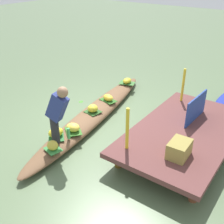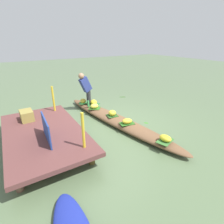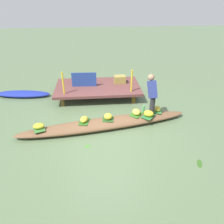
{
  "view_description": "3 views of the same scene",
  "coord_description": "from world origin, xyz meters",
  "px_view_note": "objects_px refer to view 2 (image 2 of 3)",
  "views": [
    {
      "loc": [
        4.53,
        3.8,
        3.34
      ],
      "look_at": [
        0.1,
        0.61,
        0.42
      ],
      "focal_mm": 44.7,
      "sensor_mm": 36.0,
      "label": 1
    },
    {
      "loc": [
        -4.34,
        2.76,
        2.56
      ],
      "look_at": [
        -0.06,
        0.16,
        0.45
      ],
      "focal_mm": 28.09,
      "sensor_mm": 36.0,
      "label": 2
    },
    {
      "loc": [
        -0.27,
        -5.45,
        3.64
      ],
      "look_at": [
        0.23,
        0.21,
        0.4
      ],
      "focal_mm": 34.52,
      "sensor_mm": 36.0,
      "label": 3
    }
  ],
  "objects_px": {
    "banana_bunch_3": "(94,102)",
    "vendor_person": "(86,87)",
    "banana_bunch_1": "(83,101)",
    "market_banner": "(46,129)",
    "vendor_boat": "(115,120)",
    "produce_crate": "(27,116)",
    "water_bottle": "(88,104)",
    "banana_bunch_4": "(112,113)",
    "banana_bunch_5": "(94,106)",
    "banana_bunch_2": "(165,138)",
    "banana_bunch_0": "(127,121)"
  },
  "relations": [
    {
      "from": "vendor_person",
      "to": "water_bottle",
      "type": "height_order",
      "value": "vendor_person"
    },
    {
      "from": "vendor_person",
      "to": "produce_crate",
      "type": "bearing_deg",
      "value": 108.77
    },
    {
      "from": "vendor_boat",
      "to": "banana_bunch_2",
      "type": "xyz_separation_m",
      "value": [
        -1.87,
        -0.27,
        0.2
      ]
    },
    {
      "from": "water_bottle",
      "to": "vendor_boat",
      "type": "bearing_deg",
      "value": -163.29
    },
    {
      "from": "vendor_boat",
      "to": "water_bottle",
      "type": "bearing_deg",
      "value": 7.09
    },
    {
      "from": "banana_bunch_4",
      "to": "banana_bunch_0",
      "type": "bearing_deg",
      "value": -173.87
    },
    {
      "from": "banana_bunch_3",
      "to": "market_banner",
      "type": "xyz_separation_m",
      "value": [
        -1.99,
        2.11,
        0.35
      ]
    },
    {
      "from": "banana_bunch_0",
      "to": "banana_bunch_4",
      "type": "xyz_separation_m",
      "value": [
        0.71,
        0.08,
        0.01
      ]
    },
    {
      "from": "banana_bunch_1",
      "to": "produce_crate",
      "type": "bearing_deg",
      "value": 114.87
    },
    {
      "from": "banana_bunch_1",
      "to": "banana_bunch_2",
      "type": "relative_size",
      "value": 0.72
    },
    {
      "from": "water_bottle",
      "to": "market_banner",
      "type": "height_order",
      "value": "market_banner"
    },
    {
      "from": "banana_bunch_3",
      "to": "water_bottle",
      "type": "bearing_deg",
      "value": 110.89
    },
    {
      "from": "banana_bunch_2",
      "to": "banana_bunch_4",
      "type": "relative_size",
      "value": 1.28
    },
    {
      "from": "banana_bunch_3",
      "to": "water_bottle",
      "type": "xyz_separation_m",
      "value": [
        -0.1,
        0.26,
        0.02
      ]
    },
    {
      "from": "banana_bunch_4",
      "to": "banana_bunch_5",
      "type": "bearing_deg",
      "value": 12.88
    },
    {
      "from": "banana_bunch_1",
      "to": "banana_bunch_2",
      "type": "xyz_separation_m",
      "value": [
        -3.57,
        -0.66,
        -0.02
      ]
    },
    {
      "from": "banana_bunch_3",
      "to": "vendor_person",
      "type": "relative_size",
      "value": 0.25
    },
    {
      "from": "vendor_person",
      "to": "market_banner",
      "type": "distance_m",
      "value": 2.83
    },
    {
      "from": "water_bottle",
      "to": "banana_bunch_1",
      "type": "bearing_deg",
      "value": 2.53
    },
    {
      "from": "market_banner",
      "to": "produce_crate",
      "type": "bearing_deg",
      "value": 12.7
    },
    {
      "from": "banana_bunch_0",
      "to": "banana_bunch_3",
      "type": "xyz_separation_m",
      "value": [
        1.96,
        0.14,
        0.02
      ]
    },
    {
      "from": "banana_bunch_2",
      "to": "banana_bunch_1",
      "type": "bearing_deg",
      "value": 10.47
    },
    {
      "from": "banana_bunch_1",
      "to": "banana_bunch_5",
      "type": "distance_m",
      "value": 0.72
    },
    {
      "from": "vendor_boat",
      "to": "banana_bunch_2",
      "type": "relative_size",
      "value": 16.71
    },
    {
      "from": "water_bottle",
      "to": "produce_crate",
      "type": "distance_m",
      "value": 2.17
    },
    {
      "from": "banana_bunch_0",
      "to": "vendor_boat",
      "type": "bearing_deg",
      "value": 2.31
    },
    {
      "from": "banana_bunch_4",
      "to": "vendor_boat",
      "type": "bearing_deg",
      "value": -152.02
    },
    {
      "from": "banana_bunch_1",
      "to": "banana_bunch_5",
      "type": "xyz_separation_m",
      "value": [
        -0.71,
        -0.14,
        -0.01
      ]
    },
    {
      "from": "banana_bunch_5",
      "to": "market_banner",
      "type": "height_order",
      "value": "market_banner"
    },
    {
      "from": "water_bottle",
      "to": "banana_bunch_0",
      "type": "bearing_deg",
      "value": -167.89
    },
    {
      "from": "market_banner",
      "to": "produce_crate",
      "type": "distance_m",
      "value": 1.41
    },
    {
      "from": "produce_crate",
      "to": "banana_bunch_1",
      "type": "bearing_deg",
      "value": -65.13
    },
    {
      "from": "banana_bunch_2",
      "to": "produce_crate",
      "type": "xyz_separation_m",
      "value": [
        2.61,
        2.74,
        0.24
      ]
    },
    {
      "from": "banana_bunch_4",
      "to": "water_bottle",
      "type": "xyz_separation_m",
      "value": [
        1.15,
        0.32,
        0.02
      ]
    },
    {
      "from": "water_bottle",
      "to": "market_banner",
      "type": "bearing_deg",
      "value": 135.63
    },
    {
      "from": "banana_bunch_4",
      "to": "banana_bunch_1",
      "type": "bearing_deg",
      "value": 12.07
    },
    {
      "from": "banana_bunch_3",
      "to": "banana_bunch_5",
      "type": "xyz_separation_m",
      "value": [
        -0.35,
        0.14,
        -0.01
      ]
    },
    {
      "from": "vendor_boat",
      "to": "banana_bunch_0",
      "type": "bearing_deg",
      "value": 172.69
    },
    {
      "from": "banana_bunch_1",
      "to": "produce_crate",
      "type": "height_order",
      "value": "produce_crate"
    },
    {
      "from": "vendor_boat",
      "to": "banana_bunch_1",
      "type": "distance_m",
      "value": 1.76
    },
    {
      "from": "produce_crate",
      "to": "banana_bunch_2",
      "type": "bearing_deg",
      "value": -133.61
    },
    {
      "from": "banana_bunch_1",
      "to": "banana_bunch_5",
      "type": "bearing_deg",
      "value": -168.95
    },
    {
      "from": "banana_bunch_2",
      "to": "produce_crate",
      "type": "bearing_deg",
      "value": 46.39
    },
    {
      "from": "vendor_boat",
      "to": "produce_crate",
      "type": "relative_size",
      "value": 11.82
    },
    {
      "from": "banana_bunch_1",
      "to": "water_bottle",
      "type": "relative_size",
      "value": 0.96
    },
    {
      "from": "banana_bunch_1",
      "to": "market_banner",
      "type": "bearing_deg",
      "value": 142.01
    },
    {
      "from": "banana_bunch_5",
      "to": "vendor_person",
      "type": "height_order",
      "value": "vendor_person"
    },
    {
      "from": "banana_bunch_3",
      "to": "vendor_person",
      "type": "height_order",
      "value": "vendor_person"
    },
    {
      "from": "market_banner",
      "to": "water_bottle",
      "type": "bearing_deg",
      "value": -41.88
    },
    {
      "from": "banana_bunch_5",
      "to": "produce_crate",
      "type": "distance_m",
      "value": 2.24
    }
  ]
}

